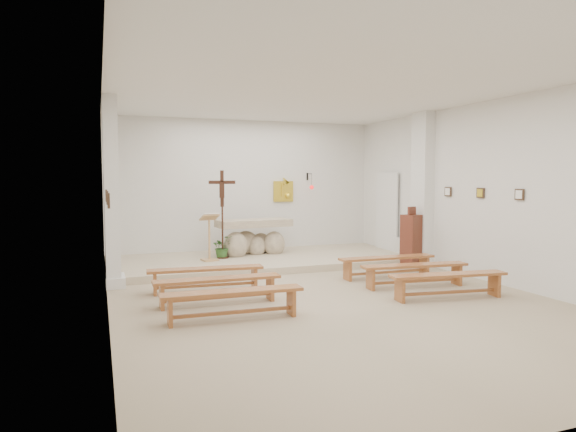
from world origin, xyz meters
name	(u,v)px	position (x,y,z in m)	size (l,w,h in m)	color
ground	(323,295)	(0.00, 0.00, 0.00)	(7.00, 10.00, 0.00)	tan
wall_left	(106,196)	(-3.49, 0.00, 1.75)	(0.02, 10.00, 3.50)	white
wall_right	(489,192)	(3.49, 0.00, 1.75)	(0.02, 10.00, 3.50)	white
wall_back	(245,188)	(0.00, 4.99, 1.75)	(7.00, 0.02, 3.50)	white
ceiling	(324,90)	(0.00, 0.00, 3.49)	(7.00, 10.00, 0.02)	silver
sanctuary_platform	(262,260)	(0.00, 3.50, 0.07)	(6.98, 3.00, 0.15)	#C1B195
pilaster_left	(111,192)	(-3.37, 2.00, 1.75)	(0.26, 0.55, 3.50)	white
pilaster_right	(422,189)	(3.37, 2.00, 1.75)	(0.26, 0.55, 3.50)	white
gold_wall_relief	(283,191)	(1.05, 4.96, 1.65)	(0.55, 0.04, 0.55)	yellow
sanctuary_lamp	(311,185)	(1.75, 4.71, 1.81)	(0.11, 0.36, 0.44)	black
station_frame_left_front	(109,201)	(-3.47, -0.80, 1.72)	(0.03, 0.20, 0.20)	#3B281A
station_frame_left_mid	(107,198)	(-3.47, 0.20, 1.72)	(0.03, 0.20, 0.20)	#3B281A
station_frame_left_rear	(106,196)	(-3.47, 1.20, 1.72)	(0.03, 0.20, 0.20)	#3B281A
station_frame_right_front	(519,194)	(3.47, -0.80, 1.72)	(0.03, 0.20, 0.20)	#3B281A
station_frame_right_mid	(480,193)	(3.47, 0.20, 1.72)	(0.03, 0.20, 0.20)	#3B281A
station_frame_right_rear	(448,192)	(3.47, 1.20, 1.72)	(0.03, 0.20, 0.20)	#3B281A
radiator_left	(109,266)	(-3.43, 2.70, 0.27)	(0.10, 0.85, 0.52)	silver
radiator_right	(406,249)	(3.43, 2.70, 0.27)	(0.10, 0.85, 0.52)	silver
altar	(253,240)	(-0.07, 4.02, 0.51)	(1.88, 0.91, 0.93)	beige
lectern	(210,237)	(-1.28, 3.39, 0.69)	(0.44, 0.39, 1.09)	tan
crucifix_stand	(222,208)	(-0.92, 3.65, 1.33)	(0.59, 0.28, 2.03)	#361B11
potted_plant	(222,247)	(-0.93, 3.68, 0.41)	(0.47, 0.41, 0.52)	#2D5A24
donation_pedestal	(411,240)	(3.04, 1.90, 0.60)	(0.46, 0.46, 1.37)	#5D261A
bench_left_front	(206,274)	(-1.84, 0.97, 0.32)	(2.05, 0.48, 0.43)	#AA6331
bench_right_front	(387,262)	(1.84, 0.97, 0.32)	(2.04, 0.37, 0.43)	#AA6331
bench_left_second	(218,284)	(-1.84, 0.00, 0.32)	(2.03, 0.34, 0.43)	#AA6331
bench_right_second	(415,270)	(1.84, 0.00, 0.32)	(2.05, 0.53, 0.43)	#AA6331
bench_left_third	(233,298)	(-1.84, -0.97, 0.32)	(2.04, 0.39, 0.43)	#AA6331
bench_right_third	(448,280)	(1.84, -0.97, 0.32)	(2.06, 0.56, 0.43)	#AA6331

